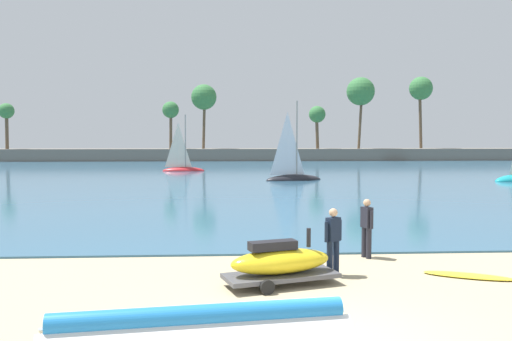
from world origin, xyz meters
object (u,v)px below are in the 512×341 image
(sailboat_toward_headland, at_px, (293,173))
(surfboard, at_px, (469,276))
(watercraft_on_trailer, at_px, (280,263))
(person_rigging_by_gear, at_px, (333,240))
(folded_kite, at_px, (200,339))
(person_at_waterline, at_px, (367,226))
(sailboat_near_shore, at_px, (183,166))

(sailboat_toward_headland, bearing_deg, surfboard, -88.80)
(watercraft_on_trailer, height_order, person_rigging_by_gear, person_rigging_by_gear)
(folded_kite, distance_m, sailboat_toward_headland, 35.31)
(person_rigging_by_gear, relative_size, sailboat_toward_headland, 0.25)
(folded_kite, distance_m, surfboard, 8.47)
(person_at_waterline, distance_m, surfboard, 3.06)
(watercraft_on_trailer, xyz_separation_m, person_rigging_by_gear, (1.38, 0.79, 0.38))
(person_rigging_by_gear, bearing_deg, watercraft_on_trailer, -150.32)
(person_rigging_by_gear, xyz_separation_m, sailboat_near_shore, (-6.93, 41.07, -0.29))
(folded_kite, height_order, person_rigging_by_gear, person_rigging_by_gear)
(watercraft_on_trailer, distance_m, person_at_waterline, 3.83)
(person_rigging_by_gear, relative_size, sailboat_near_shore, 0.27)
(surfboard, xyz_separation_m, sailboat_near_shore, (-10.19, 41.41, 0.57))
(watercraft_on_trailer, xyz_separation_m, sailboat_toward_headland, (4.02, 29.60, 0.14))
(person_rigging_by_gear, distance_m, person_at_waterline, 2.32)
(sailboat_near_shore, bearing_deg, watercraft_on_trailer, -82.44)
(watercraft_on_trailer, height_order, sailboat_toward_headland, sailboat_toward_headland)
(person_at_waterline, xyz_separation_m, surfboard, (1.92, -2.22, -0.85))
(surfboard, bearing_deg, folded_kite, -112.66)
(sailboat_toward_headland, bearing_deg, person_rigging_by_gear, -95.25)
(person_rigging_by_gear, bearing_deg, person_at_waterline, 54.71)
(person_at_waterline, relative_size, sailboat_near_shore, 0.27)
(sailboat_near_shore, bearing_deg, folded_kite, -85.17)
(surfboard, xyz_separation_m, sailboat_toward_headland, (-0.61, 29.15, 0.62))
(surfboard, bearing_deg, sailboat_near_shore, 128.54)
(person_rigging_by_gear, distance_m, surfboard, 3.38)
(watercraft_on_trailer, xyz_separation_m, sailboat_near_shore, (-5.56, 41.86, 0.09))
(sailboat_near_shore, height_order, sailboat_toward_headland, sailboat_toward_headland)
(person_rigging_by_gear, distance_m, sailboat_near_shore, 41.65)
(person_rigging_by_gear, height_order, surfboard, person_rigging_by_gear)
(watercraft_on_trailer, distance_m, sailboat_toward_headland, 29.87)
(person_rigging_by_gear, bearing_deg, sailboat_near_shore, 99.58)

